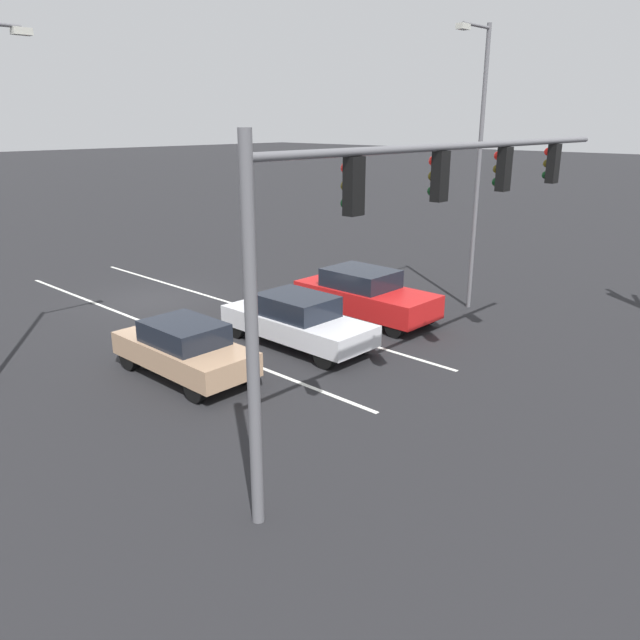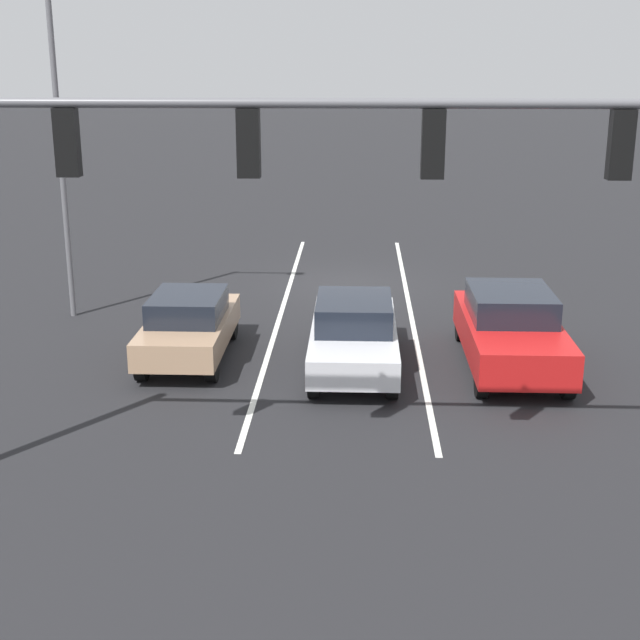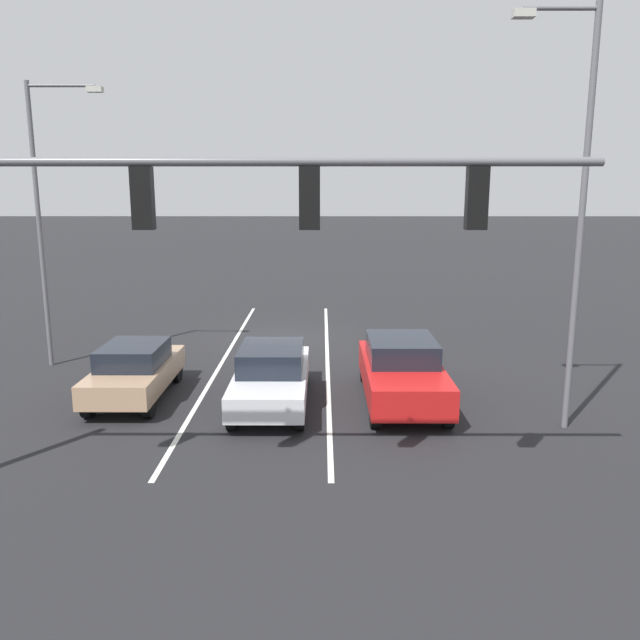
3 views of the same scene
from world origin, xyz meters
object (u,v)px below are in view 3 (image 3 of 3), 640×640
object	(u,v)px
car_silver_midlane_front	(272,375)
traffic_signal_gantry	(109,229)
car_tan_rightlane_front	(135,370)
car_red_leftlane_front	(402,370)
street_lamp_right_shoulder	(46,207)
street_lamp_left_shoulder	(575,199)

from	to	relation	value
car_silver_midlane_front	traffic_signal_gantry	size ratio (longest dim) A/B	0.40
car_silver_midlane_front	car_tan_rightlane_front	world-z (taller)	car_silver_midlane_front
car_red_leftlane_front	car_silver_midlane_front	bearing A→B (deg)	3.70
car_silver_midlane_front	car_red_leftlane_front	xyz separation A→B (m)	(-3.32, -0.21, 0.06)
street_lamp_right_shoulder	street_lamp_left_shoulder	world-z (taller)	street_lamp_left_shoulder
car_silver_midlane_front	car_red_leftlane_front	size ratio (longest dim) A/B	1.00
car_red_leftlane_front	street_lamp_left_shoulder	size ratio (longest dim) A/B	0.52
car_silver_midlane_front	traffic_signal_gantry	bearing A→B (deg)	69.46
car_silver_midlane_front	traffic_signal_gantry	world-z (taller)	traffic_signal_gantry
car_silver_midlane_front	car_tan_rightlane_front	size ratio (longest dim) A/B	1.17
car_silver_midlane_front	car_tan_rightlane_front	bearing A→B (deg)	-6.65
car_red_leftlane_front	traffic_signal_gantry	bearing A→B (deg)	46.54
car_tan_rightlane_front	street_lamp_right_shoulder	bearing A→B (deg)	-43.61
car_tan_rightlane_front	traffic_signal_gantry	size ratio (longest dim) A/B	0.34
traffic_signal_gantry	street_lamp_right_shoulder	size ratio (longest dim) A/B	1.41
car_tan_rightlane_front	street_lamp_left_shoulder	bearing A→B (deg)	168.92
car_red_leftlane_front	street_lamp_left_shoulder	xyz separation A→B (m)	(-3.37, 1.81, 4.33)
traffic_signal_gantry	street_lamp_left_shoulder	bearing A→B (deg)	-156.23
street_lamp_right_shoulder	street_lamp_left_shoulder	xyz separation A→B (m)	(-13.63, 5.21, 0.27)
car_silver_midlane_front	street_lamp_left_shoulder	size ratio (longest dim) A/B	0.52
car_silver_midlane_front	street_lamp_left_shoulder	xyz separation A→B (m)	(-6.69, 1.59, 4.38)
traffic_signal_gantry	street_lamp_left_shoulder	xyz separation A→B (m)	(-8.72, -3.84, 0.42)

